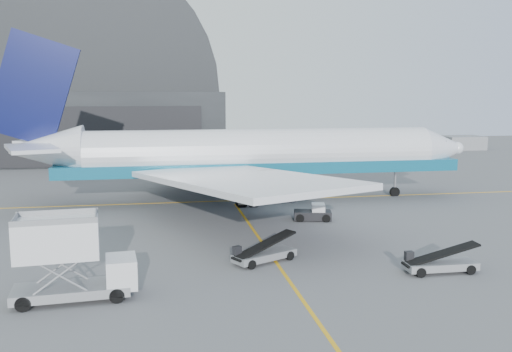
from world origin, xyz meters
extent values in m
plane|color=#565659|center=(0.00, 0.00, 0.00)|extent=(200.00, 200.00, 0.00)
cube|color=gold|center=(0.00, 20.00, 0.01)|extent=(80.00, 0.25, 0.02)
cube|color=gold|center=(0.00, -2.00, 0.01)|extent=(0.25, 40.00, 0.02)
cube|color=black|center=(-22.00, 65.00, 6.00)|extent=(50.00, 28.00, 12.00)
cube|color=black|center=(-22.00, 50.90, 5.00)|extent=(42.00, 0.40, 9.50)
cube|color=black|center=(38.00, 72.00, 0.00)|extent=(14.00, 8.00, 4.00)
cube|color=gray|center=(55.00, 68.00, 0.00)|extent=(8.00, 6.00, 2.80)
cylinder|color=white|center=(3.19, 19.62, 5.49)|extent=(38.00, 5.07, 5.07)
cone|color=white|center=(24.51, 19.62, 5.49)|extent=(4.64, 5.07, 5.07)
sphere|color=white|center=(26.63, 19.62, 5.49)|extent=(1.48, 1.48, 1.48)
cone|color=white|center=(-19.50, 19.62, 6.12)|extent=(7.39, 5.07, 5.07)
cube|color=black|center=(23.25, 19.62, 6.12)|extent=(2.74, 2.32, 0.74)
cube|color=#0E5876|center=(3.19, 19.62, 3.85)|extent=(44.34, 5.12, 1.27)
cube|color=white|center=(-1.03, 6.95, 4.43)|extent=(19.47, 25.88, 1.54)
cube|color=white|center=(-1.03, 32.29, 4.43)|extent=(19.47, 25.88, 1.54)
cube|color=white|center=(-20.03, 14.87, 6.76)|extent=(6.46, 8.83, 0.37)
cube|color=white|center=(-20.03, 24.37, 6.76)|extent=(6.46, 8.83, 0.37)
cube|color=#080D3C|center=(-20.56, 19.62, 12.35)|extent=(9.79, 0.53, 12.16)
cylinder|color=gray|center=(2.14, 11.18, 2.74)|extent=(5.49, 2.85, 2.85)
cylinder|color=gray|center=(2.14, 28.07, 2.74)|extent=(5.49, 2.85, 2.85)
cylinder|color=#A5A5AA|center=(19.03, 19.62, 1.48)|extent=(0.30, 0.30, 2.96)
cylinder|color=black|center=(19.03, 19.62, 0.48)|extent=(1.16, 0.37, 1.16)
cylinder|color=black|center=(1.08, 16.24, 0.58)|extent=(1.37, 0.48, 1.37)
cylinder|color=black|center=(1.08, 23.00, 0.58)|extent=(1.37, 0.48, 1.37)
cube|color=gray|center=(-13.35, -8.71, 0.61)|extent=(6.83, 3.23, 0.55)
cube|color=silver|center=(-10.49, -8.45, 1.49)|extent=(1.99, 2.69, 1.77)
cube|color=black|center=(-9.67, -8.37, 1.77)|extent=(0.28, 2.10, 0.99)
cube|color=silver|center=(-14.01, -8.76, 3.75)|extent=(4.86, 3.16, 2.21)
cylinder|color=black|center=(-10.72, -9.63, 0.44)|extent=(0.91, 0.41, 0.88)
cylinder|color=black|center=(-10.93, -7.32, 0.44)|extent=(0.91, 0.41, 0.88)
cylinder|color=black|center=(-15.77, -10.09, 0.44)|extent=(0.91, 0.41, 0.88)
cylinder|color=black|center=(-15.98, -7.78, 0.44)|extent=(0.91, 0.41, 0.88)
cube|color=black|center=(6.22, 9.20, 0.48)|extent=(3.81, 2.62, 0.78)
cube|color=silver|center=(6.73, 9.08, 1.18)|extent=(1.53, 1.79, 0.78)
cylinder|color=black|center=(7.23, 8.08, 0.35)|extent=(0.83, 0.47, 0.78)
cylinder|color=black|center=(7.60, 9.78, 0.35)|extent=(0.83, 0.47, 0.78)
cylinder|color=black|center=(4.84, 8.61, 0.35)|extent=(0.83, 0.47, 0.78)
cylinder|color=black|center=(5.22, 10.31, 0.35)|extent=(0.83, 0.47, 0.78)
cube|color=gray|center=(-0.81, -3.26, 0.49)|extent=(5.03, 3.70, 0.49)
cube|color=black|center=(-0.81, -3.26, 1.26)|extent=(5.05, 3.36, 1.40)
cube|color=black|center=(-2.84, -3.65, 1.04)|extent=(0.69, 0.64, 0.66)
cylinder|color=black|center=(1.10, -3.12, 0.33)|extent=(0.71, 0.55, 0.66)
cylinder|color=black|center=(0.38, -1.77, 0.33)|extent=(0.71, 0.55, 0.66)
cylinder|color=black|center=(-2.00, -4.76, 0.33)|extent=(0.71, 0.55, 0.66)
cylinder|color=black|center=(-2.72, -3.40, 0.33)|extent=(0.71, 0.55, 0.66)
cube|color=gray|center=(10.48, -7.64, 0.50)|extent=(4.89, 1.69, 0.50)
cube|color=black|center=(10.48, -7.64, 1.28)|extent=(5.20, 1.14, 1.42)
cube|color=black|center=(8.49, -7.02, 1.05)|extent=(0.56, 0.45, 0.67)
cylinder|color=black|center=(12.25, -8.42, 0.33)|extent=(0.67, 0.28, 0.67)
cylinder|color=black|center=(12.26, -6.87, 0.33)|extent=(0.67, 0.28, 0.67)
cylinder|color=black|center=(8.70, -8.40, 0.33)|extent=(0.67, 0.28, 0.67)
cylinder|color=black|center=(8.71, -6.85, 0.33)|extent=(0.67, 0.28, 0.67)
cube|color=#E74D07|center=(0.28, -2.58, 0.01)|extent=(0.35, 0.35, 0.03)
cone|color=#E74D07|center=(0.28, -2.58, 0.25)|extent=(0.35, 0.35, 0.50)
camera|label=1|loc=(-8.19, -42.12, 12.17)|focal=40.00mm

